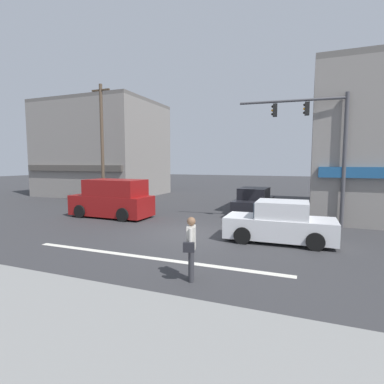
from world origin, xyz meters
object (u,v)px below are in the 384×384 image
(utility_pole_near_left, at_px, (102,144))
(van_parked_curbside, at_px, (113,199))
(utility_pole_far_right, at_px, (377,136))
(sedan_crossing_leftbound, at_px, (280,223))
(pedestrian_foreground_with_bag, at_px, (191,245))
(sedan_crossing_center, at_px, (254,202))
(traffic_light_mast, at_px, (322,138))

(utility_pole_near_left, bearing_deg, van_parked_curbside, -45.55)
(utility_pole_far_right, relative_size, sedan_crossing_leftbound, 2.10)
(pedestrian_foreground_with_bag, bearing_deg, utility_pole_far_right, 63.27)
(van_parked_curbside, bearing_deg, sedan_crossing_center, 27.32)
(van_parked_curbside, distance_m, sedan_crossing_center, 8.15)
(traffic_light_mast, bearing_deg, utility_pole_far_right, 52.86)
(utility_pole_near_left, relative_size, sedan_crossing_leftbound, 2.00)
(utility_pole_near_left, xyz_separation_m, sedan_crossing_center, (10.26, 0.67, -3.59))
(van_parked_curbside, relative_size, sedan_crossing_center, 1.11)
(sedan_crossing_leftbound, relative_size, van_parked_curbside, 0.89)
(utility_pole_far_right, relative_size, traffic_light_mast, 1.40)
(traffic_light_mast, xyz_separation_m, pedestrian_foreground_with_bag, (-3.23, -8.32, -3.22))
(sedan_crossing_leftbound, height_order, sedan_crossing_center, same)
(sedan_crossing_center, xyz_separation_m, pedestrian_foreground_with_bag, (0.24, -10.65, 0.24))
(sedan_crossing_leftbound, distance_m, van_parked_curbside, 9.45)
(sedan_crossing_center, relative_size, pedestrian_foreground_with_bag, 2.50)
(utility_pole_near_left, distance_m, sedan_crossing_center, 10.88)
(sedan_crossing_leftbound, bearing_deg, utility_pole_near_left, 157.38)
(sedan_crossing_leftbound, bearing_deg, sedan_crossing_center, 109.03)
(utility_pole_far_right, height_order, van_parked_curbside, utility_pole_far_right)
(sedan_crossing_leftbound, distance_m, sedan_crossing_center, 6.10)
(traffic_light_mast, bearing_deg, utility_pole_near_left, 173.12)
(utility_pole_near_left, distance_m, van_parked_curbside, 5.42)
(traffic_light_mast, height_order, van_parked_curbside, traffic_light_mast)
(utility_pole_far_right, xyz_separation_m, sedan_crossing_leftbound, (-4.35, -7.24, -3.79))
(van_parked_curbside, relative_size, pedestrian_foreground_with_bag, 2.78)
(traffic_light_mast, relative_size, van_parked_curbside, 1.34)
(traffic_light_mast, bearing_deg, sedan_crossing_center, 146.22)
(sedan_crossing_leftbound, bearing_deg, van_parked_curbside, 167.60)
(utility_pole_far_right, xyz_separation_m, sedan_crossing_center, (-6.34, -1.47, -3.79))
(sedan_crossing_leftbound, bearing_deg, traffic_light_mast, 66.73)
(sedan_crossing_leftbound, height_order, pedestrian_foreground_with_bag, pedestrian_foreground_with_bag)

